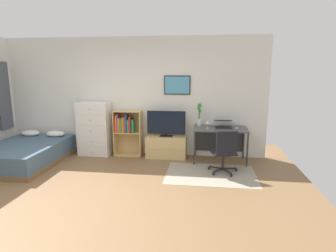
% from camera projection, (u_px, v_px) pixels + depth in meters
% --- Properties ---
extents(ground_plane, '(7.20, 7.20, 0.00)m').
position_uv_depth(ground_plane, '(95.00, 197.00, 4.38)').
color(ground_plane, brown).
extents(wall_back_with_posters, '(6.12, 0.09, 2.70)m').
position_uv_depth(wall_back_with_posters, '(133.00, 97.00, 6.47)').
color(wall_back_with_posters, silver).
rests_on(wall_back_with_posters, ground_plane).
extents(area_rug, '(1.70, 1.20, 0.01)m').
position_uv_depth(area_rug, '(211.00, 174.00, 5.33)').
color(area_rug, '#9E937F').
rests_on(area_rug, ground_plane).
extents(bed, '(1.46, 2.03, 0.56)m').
position_uv_depth(bed, '(25.00, 153.00, 5.94)').
color(bed, brown).
rests_on(bed, ground_plane).
extents(dresser, '(0.72, 0.46, 1.24)m').
position_uv_depth(dresser, '(95.00, 129.00, 6.46)').
color(dresser, white).
rests_on(dresser, ground_plane).
extents(bookshelf, '(0.63, 0.30, 1.05)m').
position_uv_depth(bookshelf, '(127.00, 129.00, 6.42)').
color(bookshelf, tan).
rests_on(bookshelf, ground_plane).
extents(tv_stand, '(0.90, 0.41, 0.50)m').
position_uv_depth(tv_stand, '(166.00, 147.00, 6.33)').
color(tv_stand, tan).
rests_on(tv_stand, ground_plane).
extents(television, '(0.86, 0.16, 0.57)m').
position_uv_depth(television, '(166.00, 124.00, 6.20)').
color(television, black).
rests_on(television, tv_stand).
extents(desk, '(1.14, 0.65, 0.74)m').
position_uv_depth(desk, '(220.00, 133.00, 6.06)').
color(desk, '#4C4C4F').
rests_on(desk, ground_plane).
extents(office_chair, '(0.58, 0.57, 0.86)m').
position_uv_depth(office_chair, '(225.00, 151.00, 5.28)').
color(office_chair, '#232326').
rests_on(office_chair, ground_plane).
extents(laptop, '(0.41, 0.44, 0.17)m').
position_uv_depth(laptop, '(223.00, 124.00, 6.04)').
color(laptop, '#333338').
rests_on(laptop, desk).
extents(computer_mouse, '(0.06, 0.10, 0.03)m').
position_uv_depth(computer_mouse, '(237.00, 128.00, 5.86)').
color(computer_mouse, silver).
rests_on(computer_mouse, desk).
extents(bamboo_vase, '(0.09, 0.10, 0.51)m').
position_uv_depth(bamboo_vase, '(199.00, 114.00, 6.16)').
color(bamboo_vase, silver).
rests_on(bamboo_vase, desk).
extents(wine_glass, '(0.07, 0.07, 0.18)m').
position_uv_depth(wine_glass, '(208.00, 122.00, 5.91)').
color(wine_glass, silver).
rests_on(wine_glass, desk).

